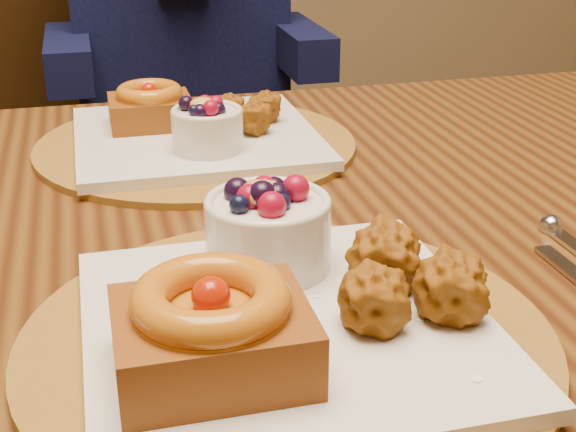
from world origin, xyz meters
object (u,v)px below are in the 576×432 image
Objects in this scene: chair_far at (73,140)px; dining_table at (233,291)px; place_setting_near at (280,304)px; place_setting_far at (195,132)px.

dining_table is at bearing -99.35° from chair_far.
place_setting_near reaches higher than dining_table.
place_setting_far is 0.85m from chair_far.
place_setting_near is 0.40× the size of chair_far.
chair_far is at bearing 97.30° from place_setting_near.
place_setting_far is at bearing 90.51° from dining_table.
place_setting_near is 1.00× the size of place_setting_far.
chair_far reaches higher than place_setting_near.
dining_table is 4.21× the size of place_setting_far.
place_setting_near reaches higher than place_setting_far.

